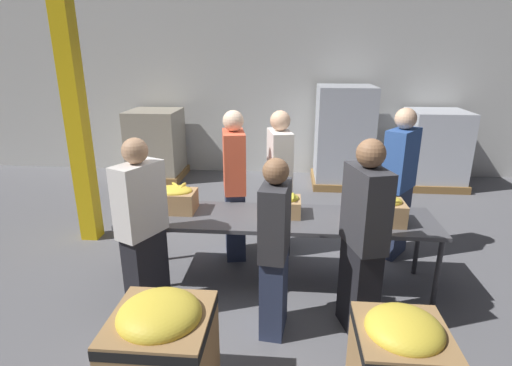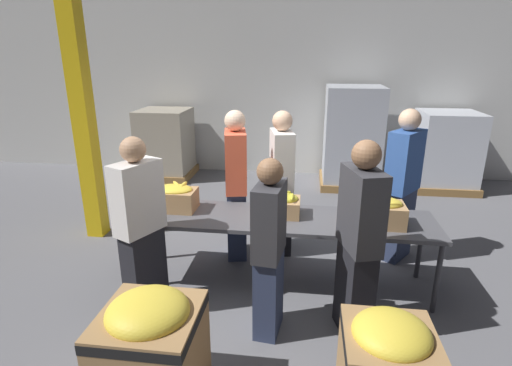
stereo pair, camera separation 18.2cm
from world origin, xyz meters
TOP-DOWN VIEW (x-y plane):
  - ground_plane at (0.00, 0.00)m, footprint 30.00×30.00m
  - wall_back at (0.00, 4.17)m, footprint 16.00×0.08m
  - sorting_table at (0.00, 0.00)m, footprint 3.17×0.74m
  - banana_box_0 at (-1.09, 0.07)m, footprint 0.46×0.32m
  - banana_box_1 at (0.04, 0.06)m, footprint 0.39×0.31m
  - banana_box_2 at (0.99, -0.06)m, footprint 0.47×0.32m
  - volunteer_0 at (1.37, 0.76)m, footprint 0.47×0.52m
  - volunteer_1 at (-1.20, -0.57)m, footprint 0.40×0.50m
  - volunteer_2 at (-0.52, 0.58)m, footprint 0.32×0.51m
  - volunteer_3 at (0.00, -0.77)m, footprint 0.26×0.44m
  - volunteer_4 at (-0.01, 0.76)m, footprint 0.33×0.50m
  - volunteer_5 at (0.73, -0.68)m, footprint 0.35×0.51m
  - donation_bin_0 at (-0.70, -1.64)m, footprint 0.64×0.64m
  - support_pillar at (-2.48, 0.90)m, footprint 0.22×0.22m
  - pallet_stack_0 at (-2.45, 3.57)m, footprint 1.01×1.01m
  - pallet_stack_1 at (1.07, 3.48)m, footprint 1.06×1.06m
  - pallet_stack_2 at (2.72, 3.55)m, footprint 1.06×1.06m

SIDE VIEW (x-z plane):
  - ground_plane at x=0.00m, z-range 0.00..0.00m
  - donation_bin_0 at x=-0.70m, z-range 0.02..0.89m
  - pallet_stack_0 at x=-2.45m, z-range -0.01..1.30m
  - pallet_stack_2 at x=2.72m, z-range -0.01..1.36m
  - sorting_table at x=0.00m, z-range 0.33..1.10m
  - volunteer_3 at x=0.00m, z-range 0.00..1.57m
  - volunteer_1 at x=-1.20m, z-range -0.01..1.67m
  - volunteer_5 at x=0.73m, z-range -0.01..1.72m
  - volunteer_4 at x=-0.01m, z-range -0.01..1.72m
  - volunteer_2 at x=-0.52m, z-range -0.01..1.75m
  - banana_box_1 at x=0.04m, z-range 0.75..1.00m
  - volunteer_0 at x=1.37m, z-range -0.01..1.77m
  - pallet_stack_1 at x=1.07m, z-range -0.01..1.78m
  - banana_box_0 at x=-1.09m, z-range 0.76..1.04m
  - banana_box_2 at x=0.99m, z-range 0.76..1.05m
  - wall_back at x=0.00m, z-range 0.00..4.00m
  - support_pillar at x=-2.48m, z-range 0.00..4.00m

